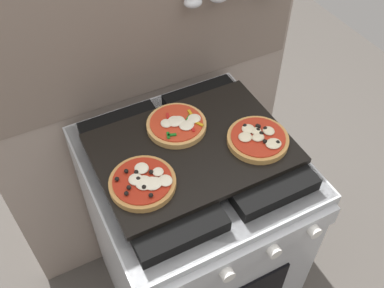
# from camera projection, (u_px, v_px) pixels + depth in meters

# --- Properties ---
(ground_plane) EXTENTS (4.00, 4.00, 0.00)m
(ground_plane) POSITION_uv_depth(u_px,v_px,m) (192.00, 288.00, 1.89)
(ground_plane) COLOR #4C4742
(kitchen_backsplash) EXTENTS (1.10, 0.09, 1.55)m
(kitchen_backsplash) POSITION_uv_depth(u_px,v_px,m) (149.00, 108.00, 1.51)
(kitchen_backsplash) COLOR gray
(kitchen_backsplash) RESTS_ON ground_plane
(stove) EXTENTS (0.60, 0.64, 0.90)m
(stove) POSITION_uv_depth(u_px,v_px,m) (192.00, 234.00, 1.56)
(stove) COLOR #B7BABF
(stove) RESTS_ON ground_plane
(baking_tray) EXTENTS (0.54, 0.38, 0.02)m
(baking_tray) POSITION_uv_depth(u_px,v_px,m) (192.00, 148.00, 1.22)
(baking_tray) COLOR black
(baking_tray) RESTS_ON stove
(pizza_left) EXTENTS (0.17, 0.17, 0.03)m
(pizza_left) POSITION_uv_depth(u_px,v_px,m) (143.00, 182.00, 1.11)
(pizza_left) COLOR #C18947
(pizza_left) RESTS_ON baking_tray
(pizza_right) EXTENTS (0.17, 0.17, 0.03)m
(pizza_right) POSITION_uv_depth(u_px,v_px,m) (258.00, 139.00, 1.22)
(pizza_right) COLOR tan
(pizza_right) RESTS_ON baking_tray
(pizza_center) EXTENTS (0.17, 0.17, 0.03)m
(pizza_center) POSITION_uv_depth(u_px,v_px,m) (177.00, 125.00, 1.26)
(pizza_center) COLOR tan
(pizza_center) RESTS_ON baking_tray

